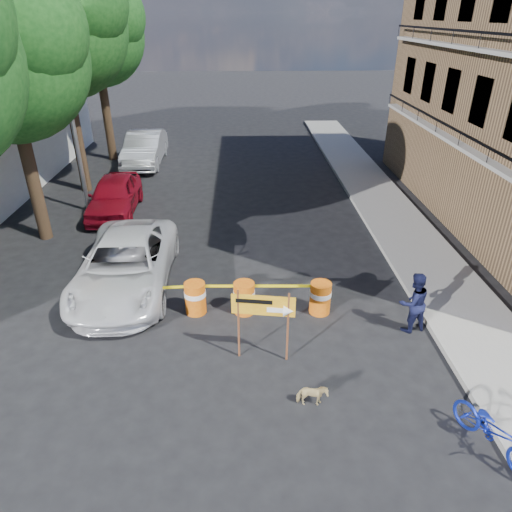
{
  "coord_description": "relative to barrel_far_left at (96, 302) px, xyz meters",
  "views": [
    {
      "loc": [
        0.26,
        -8.1,
        7.18
      ],
      "look_at": [
        0.64,
        2.88,
        1.3
      ],
      "focal_mm": 32.0,
      "sensor_mm": 36.0,
      "label": 1
    }
  ],
  "objects": [
    {
      "name": "tree_mid_b",
      "position": [
        -3.14,
        10.01,
        6.24
      ],
      "size": [
        5.67,
        5.4,
        9.62
      ],
      "color": "#332316",
      "rests_on": "ground"
    },
    {
      "name": "pedestrian",
      "position": [
        8.09,
        -0.79,
        0.34
      ],
      "size": [
        0.92,
        0.8,
        1.63
      ],
      "primitive_type": "imported",
      "rotation": [
        0.0,
        0.0,
        3.4
      ],
      "color": "black",
      "rests_on": "ground"
    },
    {
      "name": "sidewalk_east",
      "position": [
        9.79,
        4.01,
        -0.4
      ],
      "size": [
        2.4,
        40.0,
        0.15
      ],
      "primitive_type": "cube",
      "color": "gray",
      "rests_on": "ground"
    },
    {
      "name": "barrel_mid_left",
      "position": [
        2.58,
        0.16,
        0.0
      ],
      "size": [
        0.58,
        0.58,
        0.9
      ],
      "color": "#D44F0C",
      "rests_on": "ground"
    },
    {
      "name": "bicycle",
      "position": [
        8.39,
        -4.47,
        0.44
      ],
      "size": [
        0.97,
        1.13,
        1.82
      ],
      "primitive_type": "imported",
      "rotation": [
        0.0,
        0.0,
        0.43
      ],
      "color": "#162AB7",
      "rests_on": "ground"
    },
    {
      "name": "barrel_mid_right",
      "position": [
        3.89,
        0.12,
        0.0
      ],
      "size": [
        0.58,
        0.58,
        0.9
      ],
      "color": "#D44F0C",
      "rests_on": "ground"
    },
    {
      "name": "sedan_silver",
      "position": [
        -1.21,
        14.06,
        0.36
      ],
      "size": [
        1.79,
        5.07,
        1.67
      ],
      "primitive_type": "imported",
      "rotation": [
        0.0,
        0.0,
        0.0
      ],
      "color": "#BBBDC3",
      "rests_on": "ground"
    },
    {
      "name": "ground",
      "position": [
        3.59,
        -1.99,
        -0.47
      ],
      "size": [
        120.0,
        120.0,
        0.0
      ],
      "primitive_type": "plane",
      "color": "black",
      "rests_on": "ground"
    },
    {
      "name": "dog",
      "position": [
        5.24,
        -3.27,
        -0.21
      ],
      "size": [
        0.64,
        0.3,
        0.53
      ],
      "primitive_type": "imported",
      "rotation": [
        0.0,
        0.0,
        1.55
      ],
      "color": "tan",
      "rests_on": "ground"
    },
    {
      "name": "tree_far",
      "position": [
        -3.15,
        15.01,
        5.74
      ],
      "size": [
        5.04,
        4.8,
        8.84
      ],
      "color": "#332316",
      "rests_on": "ground"
    },
    {
      "name": "detour_sign",
      "position": [
        4.48,
        -1.79,
        0.87
      ],
      "size": [
        1.41,
        0.37,
        1.83
      ],
      "rotation": [
        0.0,
        0.0,
        -0.15
      ],
      "color": "#592D19",
      "rests_on": "ground"
    },
    {
      "name": "barrel_far_right",
      "position": [
        5.92,
        0.05,
        0.0
      ],
      "size": [
        0.58,
        0.58,
        0.9
      ],
      "color": "#D44F0C",
      "rests_on": "ground"
    },
    {
      "name": "streetlamp",
      "position": [
        -2.34,
        7.51,
        3.9
      ],
      "size": [
        1.25,
        0.18,
        8.0
      ],
      "color": "gray",
      "rests_on": "ground"
    },
    {
      "name": "tree_mid_a",
      "position": [
        -3.15,
        5.01,
        5.53
      ],
      "size": [
        5.25,
        5.0,
        8.68
      ],
      "color": "#332316",
      "rests_on": "ground"
    },
    {
      "name": "sedan_red",
      "position": [
        -1.21,
        7.27,
        0.26
      ],
      "size": [
        1.89,
        4.37,
        1.47
      ],
      "primitive_type": "imported",
      "rotation": [
        0.0,
        0.0,
        0.03
      ],
      "color": "maroon",
      "rests_on": "ground"
    },
    {
      "name": "suv_white",
      "position": [
        0.49,
        1.51,
        0.29
      ],
      "size": [
        2.62,
        5.52,
        1.52
      ],
      "primitive_type": "imported",
      "rotation": [
        0.0,
        0.0,
        0.02
      ],
      "color": "silver",
      "rests_on": "ground"
    },
    {
      "name": "barrel_far_left",
      "position": [
        0.0,
        0.0,
        0.0
      ],
      "size": [
        0.58,
        0.58,
        0.9
      ],
      "color": "#D44F0C",
      "rests_on": "ground"
    }
  ]
}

